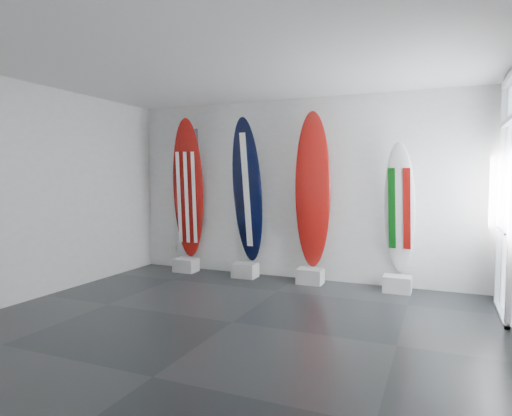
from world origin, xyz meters
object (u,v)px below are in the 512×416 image
at_px(surfboard_usa, 188,189).
at_px(surfboard_italy, 400,209).
at_px(surfboard_navy, 247,191).
at_px(surfboard_swiss, 313,191).

bearing_deg(surfboard_usa, surfboard_italy, -11.19).
distance_m(surfboard_navy, surfboard_italy, 2.49).
bearing_deg(surfboard_navy, surfboard_swiss, 6.56).
relative_size(surfboard_navy, surfboard_italy, 1.24).
xyz_separation_m(surfboard_swiss, surfboard_italy, (1.33, 0.00, -0.26)).
bearing_deg(surfboard_swiss, surfboard_usa, 173.22).
bearing_deg(surfboard_navy, surfboard_italy, 6.56).
height_order(surfboard_navy, surfboard_italy, surfboard_navy).
distance_m(surfboard_swiss, surfboard_italy, 1.36).
bearing_deg(surfboard_italy, surfboard_usa, -171.58).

